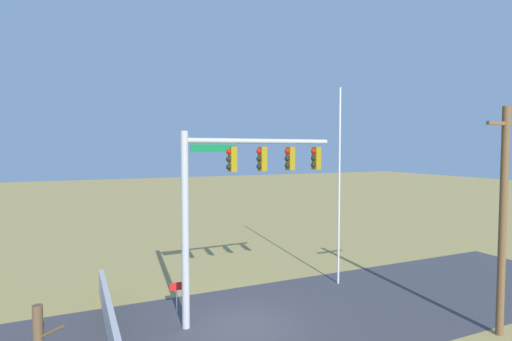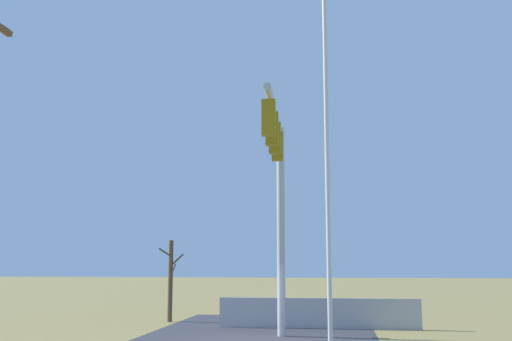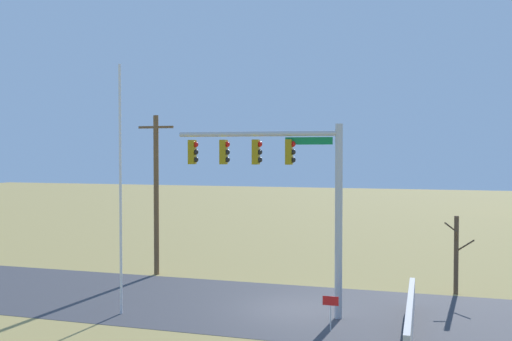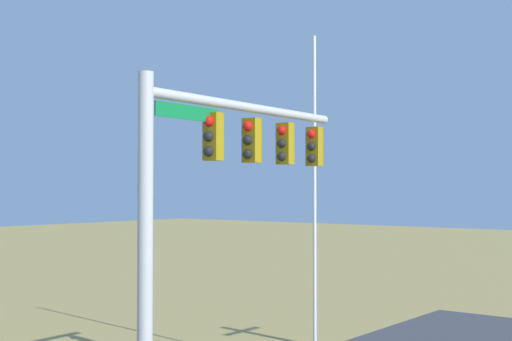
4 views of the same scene
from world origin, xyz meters
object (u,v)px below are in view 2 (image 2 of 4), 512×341
(signal_mast, at_px, (277,176))
(bare_tree, at_px, (171,279))
(flagpole, at_px, (327,155))
(open_sign, at_px, (328,310))

(signal_mast, xyz_separation_m, bare_tree, (6.39, 5.26, -3.45))
(signal_mast, height_order, flagpole, flagpole)
(bare_tree, bearing_deg, signal_mast, -140.54)
(bare_tree, relative_size, open_sign, 2.83)
(signal_mast, distance_m, open_sign, 4.98)
(signal_mast, distance_m, flagpole, 6.39)
(flagpole, bearing_deg, bare_tree, 28.97)
(signal_mast, bearing_deg, flagpole, -164.72)
(signal_mast, distance_m, bare_tree, 8.97)
(signal_mast, height_order, open_sign, signal_mast)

